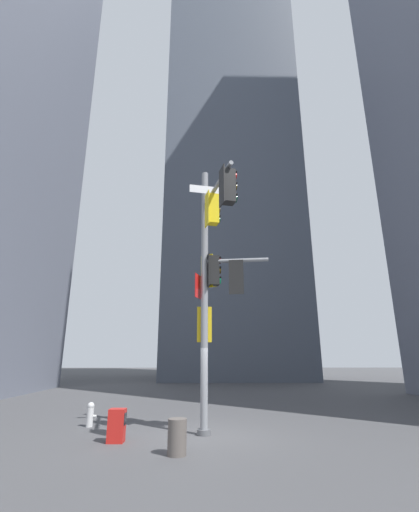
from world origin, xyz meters
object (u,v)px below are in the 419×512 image
at_px(fire_hydrant, 90,414).
at_px(newspaper_box, 117,425).
at_px(signal_pole_assembly, 213,270).
at_px(trash_bin, 177,437).

bearing_deg(fire_hydrant, newspaper_box, -57.07).
bearing_deg(signal_pole_assembly, newspaper_box, -168.97).
distance_m(newspaper_box, trash_bin, 2.18).
height_order(fire_hydrant, trash_bin, trash_bin).
bearing_deg(signal_pole_assembly, fire_hydrant, 157.86).
height_order(signal_pole_assembly, trash_bin, signal_pole_assembly).
bearing_deg(newspaper_box, fire_hydrant, 122.93).
bearing_deg(trash_bin, newspaper_box, 143.78).
height_order(newspaper_box, trash_bin, newspaper_box).
xyz_separation_m(newspaper_box, trash_bin, (1.76, -1.29, -0.03)).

